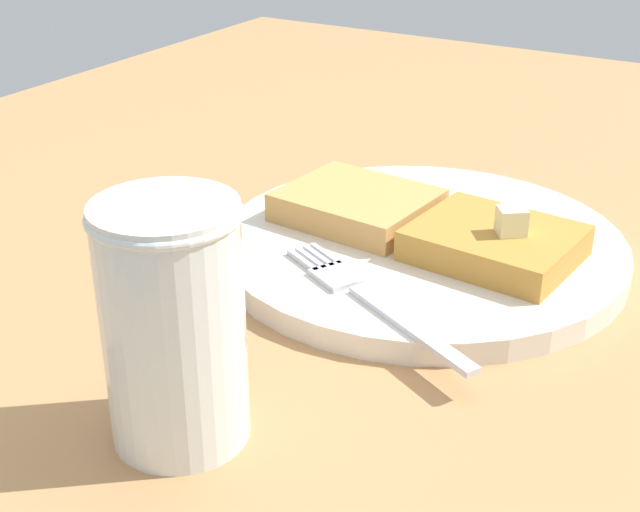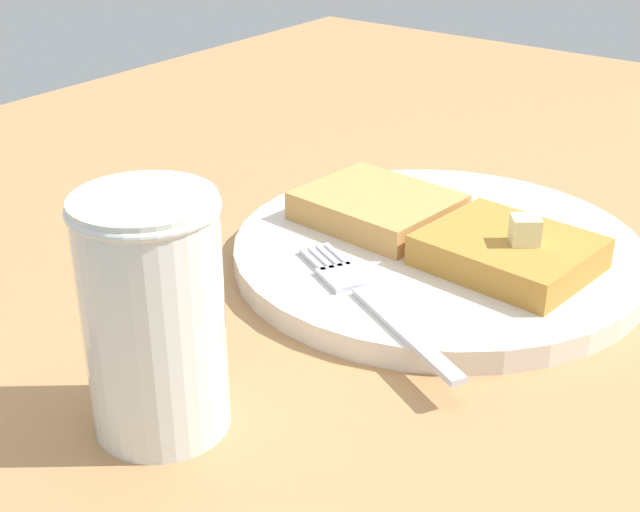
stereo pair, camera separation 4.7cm
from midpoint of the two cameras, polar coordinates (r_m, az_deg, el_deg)
table_surface at (r=65.10cm, az=6.17°, el=2.41°), size 99.51×99.51×1.88cm
plate at (r=56.53cm, az=4.18°, el=0.63°), size 25.59×25.59×1.43cm
toast_slice_left at (r=53.72cm, az=8.69°, el=0.77°), size 9.99×8.65×1.89cm
toast_slice_middle at (r=58.38cm, az=0.12°, el=3.22°), size 9.99×8.65×1.89cm
butter_pat_primary at (r=52.48cm, az=9.69°, el=2.17°), size 2.16×2.13×1.61cm
fork at (r=48.91cm, az=0.20°, el=-2.60°), size 14.85×8.66×0.36cm
syrup_jar at (r=39.56cm, az=-12.89°, el=-5.13°), size 6.47×6.47×11.30cm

